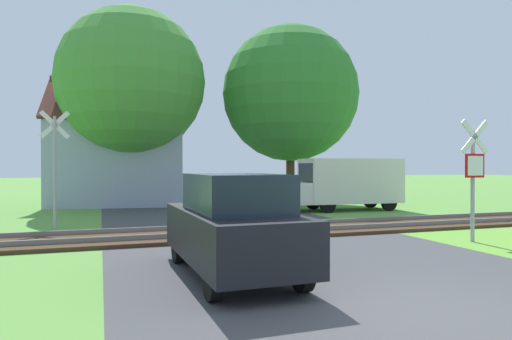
{
  "coord_description": "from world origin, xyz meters",
  "views": [
    {
      "loc": [
        -4.04,
        -4.84,
        1.91
      ],
      "look_at": [
        0.5,
        8.43,
        1.8
      ],
      "focal_mm": 32.0,
      "sensor_mm": 36.0,
      "label": 1
    }
  ],
  "objects_px": {
    "stop_sign_near": "(474,172)",
    "crossing_sign_far": "(55,161)",
    "house": "(119,160)",
    "mail_truck": "(347,182)",
    "tree_center": "(131,82)",
    "tree_right": "(290,94)",
    "parked_car": "(233,225)"
  },
  "relations": [
    {
      "from": "stop_sign_near",
      "to": "crossing_sign_far",
      "type": "relative_size",
      "value": 0.85
    },
    {
      "from": "crossing_sign_far",
      "to": "tree_center",
      "type": "distance_m",
      "value": 8.46
    },
    {
      "from": "stop_sign_near",
      "to": "mail_truck",
      "type": "xyz_separation_m",
      "value": [
        1.26,
        8.41,
        -0.53
      ]
    },
    {
      "from": "tree_center",
      "to": "mail_truck",
      "type": "distance_m",
      "value": 11.02
    },
    {
      "from": "crossing_sign_far",
      "to": "parked_car",
      "type": "height_order",
      "value": "crossing_sign_far"
    },
    {
      "from": "tree_right",
      "to": "house",
      "type": "bearing_deg",
      "value": 163.07
    },
    {
      "from": "tree_right",
      "to": "mail_truck",
      "type": "relative_size",
      "value": 1.82
    },
    {
      "from": "parked_car",
      "to": "mail_truck",
      "type": "bearing_deg",
      "value": 50.0
    },
    {
      "from": "house",
      "to": "mail_truck",
      "type": "bearing_deg",
      "value": -27.69
    },
    {
      "from": "mail_truck",
      "to": "tree_center",
      "type": "bearing_deg",
      "value": 64.54
    },
    {
      "from": "house",
      "to": "parked_car",
      "type": "distance_m",
      "value": 16.5
    },
    {
      "from": "crossing_sign_far",
      "to": "stop_sign_near",
      "type": "bearing_deg",
      "value": -33.14
    },
    {
      "from": "house",
      "to": "mail_truck",
      "type": "height_order",
      "value": "house"
    },
    {
      "from": "tree_center",
      "to": "mail_truck",
      "type": "xyz_separation_m",
      "value": [
        8.77,
        -4.78,
        -4.67
      ]
    },
    {
      "from": "stop_sign_near",
      "to": "tree_center",
      "type": "distance_m",
      "value": 15.73
    },
    {
      "from": "house",
      "to": "parked_car",
      "type": "height_order",
      "value": "house"
    },
    {
      "from": "tree_center",
      "to": "mail_truck",
      "type": "relative_size",
      "value": 1.88
    },
    {
      "from": "tree_right",
      "to": "parked_car",
      "type": "distance_m",
      "value": 16.25
    },
    {
      "from": "crossing_sign_far",
      "to": "tree_right",
      "type": "xyz_separation_m",
      "value": [
        10.53,
        6.24,
        3.53
      ]
    },
    {
      "from": "crossing_sign_far",
      "to": "tree_center",
      "type": "bearing_deg",
      "value": 66.74
    },
    {
      "from": "tree_center",
      "to": "tree_right",
      "type": "height_order",
      "value": "tree_center"
    },
    {
      "from": "stop_sign_near",
      "to": "tree_center",
      "type": "relative_size",
      "value": 0.33
    },
    {
      "from": "stop_sign_near",
      "to": "crossing_sign_far",
      "type": "bearing_deg",
      "value": -32.15
    },
    {
      "from": "crossing_sign_far",
      "to": "mail_truck",
      "type": "height_order",
      "value": "crossing_sign_far"
    },
    {
      "from": "mail_truck",
      "to": "tree_right",
      "type": "bearing_deg",
      "value": 16.68
    },
    {
      "from": "stop_sign_near",
      "to": "crossing_sign_far",
      "type": "xyz_separation_m",
      "value": [
        -10.23,
        6.15,
        0.32
      ]
    },
    {
      "from": "crossing_sign_far",
      "to": "house",
      "type": "distance_m",
      "value": 9.05
    },
    {
      "from": "tree_right",
      "to": "mail_truck",
      "type": "height_order",
      "value": "tree_right"
    },
    {
      "from": "stop_sign_near",
      "to": "house",
      "type": "relative_size",
      "value": 0.44
    },
    {
      "from": "crossing_sign_far",
      "to": "tree_center",
      "type": "height_order",
      "value": "tree_center"
    },
    {
      "from": "crossing_sign_far",
      "to": "parked_car",
      "type": "distance_m",
      "value": 8.47
    },
    {
      "from": "crossing_sign_far",
      "to": "tree_center",
      "type": "xyz_separation_m",
      "value": [
        2.72,
        7.04,
        3.82
      ]
    }
  ]
}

